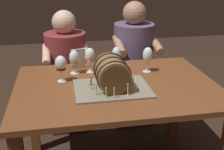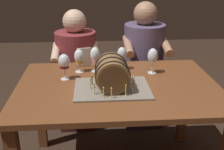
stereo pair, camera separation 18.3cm
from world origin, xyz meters
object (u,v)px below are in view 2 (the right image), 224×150
object	(u,v)px
wine_glass_amber	(79,57)
person_seated_right	(143,69)
dining_table	(118,99)
person_seated_left	(77,73)
menu_card	(84,58)
wine_glass_rose	(95,56)
wine_glass_white	(122,55)
wine_glass_red	(64,62)
wine_glass_empty	(153,56)
barrel_cake	(112,75)

from	to	relation	value
wine_glass_amber	person_seated_right	bearing A→B (deg)	41.29
dining_table	person_seated_left	bearing A→B (deg)	112.30
dining_table	menu_card	size ratio (longest dim) A/B	8.49
menu_card	dining_table	bearing A→B (deg)	-69.15
person_seated_right	wine_glass_rose	bearing A→B (deg)	-132.58
wine_glass_white	wine_glass_rose	distance (m)	0.20
wine_glass_white	person_seated_left	distance (m)	0.69
dining_table	wine_glass_rose	world-z (taller)	wine_glass_rose
wine_glass_red	wine_glass_rose	xyz separation A→B (m)	(0.22, 0.15, -0.00)
wine_glass_amber	person_seated_left	distance (m)	0.61
wine_glass_red	person_seated_left	size ratio (longest dim) A/B	0.16
wine_glass_red	person_seated_right	world-z (taller)	person_seated_right
wine_glass_empty	dining_table	bearing A→B (deg)	-144.24
wine_glass_red	wine_glass_empty	world-z (taller)	wine_glass_empty
wine_glass_red	wine_glass_empty	size ratio (longest dim) A/B	0.97
wine_glass_empty	person_seated_right	distance (m)	0.65
wine_glass_amber	menu_card	bearing A→B (deg)	71.22
barrel_cake	menu_card	distance (m)	0.47
barrel_cake	menu_card	size ratio (longest dim) A/B	3.04
dining_table	wine_glass_empty	world-z (taller)	wine_glass_empty
dining_table	wine_glass_white	xyz separation A→B (m)	(0.06, 0.29, 0.22)
wine_glass_white	wine_glass_red	distance (m)	0.45
dining_table	person_seated_right	world-z (taller)	person_seated_right
wine_glass_white	person_seated_left	xyz separation A→B (m)	(-0.37, 0.48, -0.33)
wine_glass_rose	person_seated_left	bearing A→B (deg)	108.64
barrel_cake	wine_glass_amber	size ratio (longest dim) A/B	2.75
wine_glass_white	dining_table	bearing A→B (deg)	-101.15
wine_glass_red	menu_card	world-z (taller)	wine_glass_red
wine_glass_red	person_seated_right	bearing A→B (deg)	43.74
barrel_cake	person_seated_left	size ratio (longest dim) A/B	0.43
barrel_cake	wine_glass_white	bearing A→B (deg)	74.38
wine_glass_red	wine_glass_rose	size ratio (longest dim) A/B	0.99
barrel_cake	person_seated_left	bearing A→B (deg)	107.81
dining_table	wine_glass_empty	xyz separation A→B (m)	(0.27, 0.20, 0.24)
wine_glass_empty	wine_glass_rose	bearing A→B (deg)	170.47
wine_glass_rose	wine_glass_amber	distance (m)	0.12
wine_glass_empty	wine_glass_amber	world-z (taller)	wine_glass_empty
person_seated_left	menu_card	bearing A→B (deg)	-78.19
menu_card	person_seated_right	bearing A→B (deg)	25.14
wine_glass_rose	wine_glass_amber	bearing A→B (deg)	-176.62
wine_glass_empty	wine_glass_amber	xyz separation A→B (m)	(-0.54, 0.06, -0.02)
barrel_cake	wine_glass_rose	bearing A→B (deg)	106.57
wine_glass_white	wine_glass_red	size ratio (longest dim) A/B	0.96
wine_glass_empty	person_seated_left	world-z (taller)	person_seated_left
wine_glass_empty	person_seated_left	distance (m)	0.89
wine_glass_red	person_seated_left	world-z (taller)	person_seated_left
barrel_cake	menu_card	xyz separation A→B (m)	(-0.19, 0.44, -0.02)
wine_glass_white	wine_glass_empty	world-z (taller)	wine_glass_empty
wine_glass_red	person_seated_left	distance (m)	0.73
dining_table	barrel_cake	distance (m)	0.22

